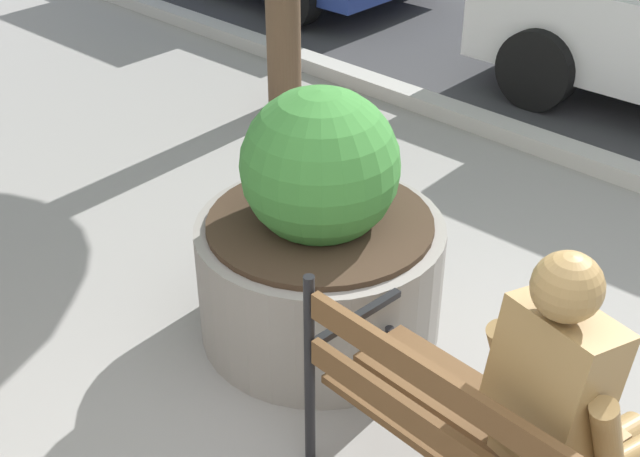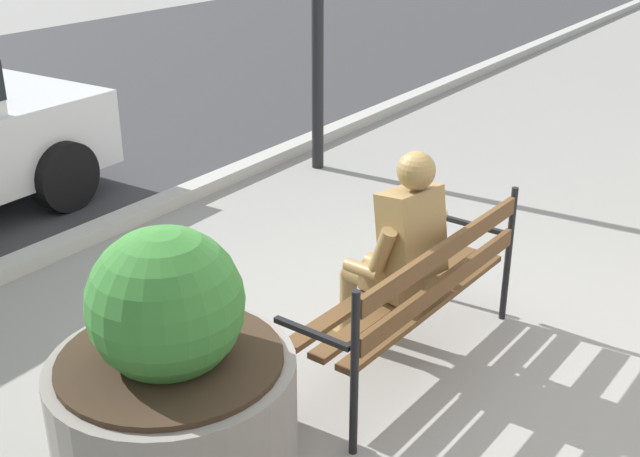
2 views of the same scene
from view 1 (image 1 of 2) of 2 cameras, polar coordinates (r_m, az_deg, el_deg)
bronze_statue_seated at (r=3.03m, az=17.04°, el=-12.14°), size 0.76×0.80×1.37m
concrete_planter at (r=4.03m, az=0.00°, el=-1.10°), size 1.21×1.21×1.31m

